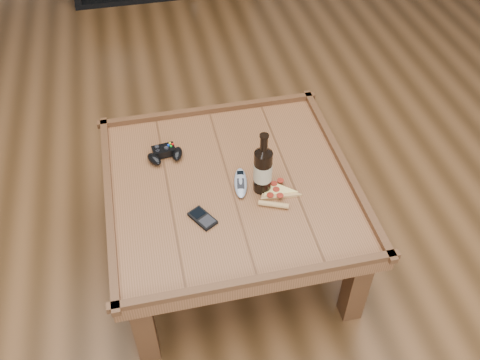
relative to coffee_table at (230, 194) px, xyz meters
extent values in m
plane|color=#3F2712|center=(0.00, 0.00, -0.39)|extent=(6.00, 6.00, 0.00)
cube|color=brown|center=(0.00, 0.00, 0.03)|extent=(1.00, 1.00, 0.06)
cube|color=#3F2411|center=(-0.42, -0.42, -0.20)|extent=(0.08, 0.08, 0.39)
cube|color=#3F2411|center=(0.42, -0.42, -0.20)|extent=(0.08, 0.08, 0.39)
cube|color=#3F2411|center=(-0.42, 0.42, -0.20)|extent=(0.08, 0.08, 0.39)
cube|color=#3F2411|center=(0.42, 0.42, -0.20)|extent=(0.08, 0.08, 0.39)
cube|color=#3F2411|center=(0.00, 0.48, 0.07)|extent=(1.03, 0.03, 0.03)
cube|color=#3F2411|center=(0.00, -0.48, 0.07)|extent=(1.03, 0.03, 0.03)
cube|color=#3F2411|center=(0.48, 0.00, 0.07)|extent=(0.03, 1.03, 0.03)
cube|color=#3F2411|center=(-0.48, 0.00, 0.07)|extent=(0.03, 1.03, 0.03)
cylinder|color=black|center=(0.12, -0.05, 0.16)|extent=(0.07, 0.07, 0.19)
cone|color=black|center=(0.12, -0.05, 0.27)|extent=(0.07, 0.07, 0.03)
cylinder|color=black|center=(0.12, -0.05, 0.30)|extent=(0.03, 0.03, 0.07)
cylinder|color=black|center=(0.12, -0.05, 0.34)|extent=(0.04, 0.04, 0.01)
cylinder|color=tan|center=(0.12, -0.05, 0.16)|extent=(0.07, 0.07, 0.08)
cube|color=black|center=(-0.24, 0.23, 0.08)|extent=(0.10, 0.07, 0.03)
ellipsoid|color=black|center=(-0.29, 0.19, 0.08)|extent=(0.08, 0.09, 0.04)
ellipsoid|color=black|center=(-0.19, 0.21, 0.08)|extent=(0.06, 0.09, 0.04)
cylinder|color=black|center=(-0.27, 0.24, 0.10)|extent=(0.02, 0.02, 0.01)
cylinder|color=black|center=(-0.23, 0.23, 0.10)|extent=(0.02, 0.02, 0.01)
cylinder|color=yellow|center=(-0.21, 0.25, 0.10)|extent=(0.01, 0.01, 0.01)
cylinder|color=red|center=(-0.20, 0.25, 0.10)|extent=(0.01, 0.01, 0.01)
cylinder|color=#0C33CC|center=(-0.22, 0.24, 0.10)|extent=(0.01, 0.01, 0.01)
cylinder|color=#0C9919|center=(-0.21, 0.24, 0.10)|extent=(0.01, 0.01, 0.01)
cylinder|color=tan|center=(0.14, -0.16, 0.07)|extent=(0.12, 0.06, 0.02)
cylinder|color=maroon|center=(0.14, -0.11, 0.07)|extent=(0.03, 0.03, 0.00)
cylinder|color=maroon|center=(0.18, -0.12, 0.07)|extent=(0.03, 0.03, 0.00)
cylinder|color=maroon|center=(0.17, -0.08, 0.07)|extent=(0.03, 0.03, 0.00)
cylinder|color=maroon|center=(0.17, -0.05, 0.07)|extent=(0.03, 0.03, 0.00)
cylinder|color=maroon|center=(0.20, -0.04, 0.07)|extent=(0.03, 0.03, 0.00)
cube|color=black|center=(-0.14, -0.16, 0.07)|extent=(0.11, 0.13, 0.01)
cube|color=black|center=(-0.16, -0.14, 0.07)|extent=(0.06, 0.06, 0.00)
cube|color=black|center=(-0.13, -0.19, 0.07)|extent=(0.07, 0.07, 0.00)
ellipsoid|color=#8F939B|center=(0.04, -0.02, 0.07)|extent=(0.08, 0.18, 0.02)
cube|color=black|center=(0.05, 0.03, 0.08)|extent=(0.03, 0.03, 0.00)
cube|color=black|center=(0.04, -0.03, 0.08)|extent=(0.04, 0.06, 0.00)
camera|label=1|loc=(-0.29, -1.49, 1.61)|focal=40.00mm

